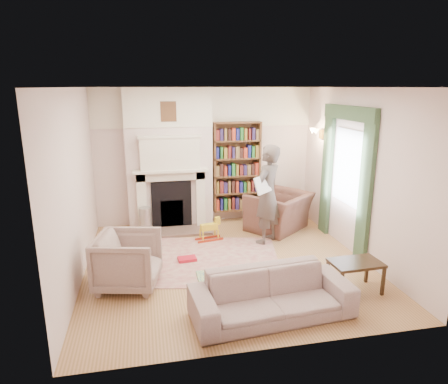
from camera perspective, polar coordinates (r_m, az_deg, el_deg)
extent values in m
plane|color=olive|center=(6.65, 0.43, -10.17)|extent=(4.50, 4.50, 0.00)
plane|color=white|center=(6.02, 0.49, 14.73)|extent=(4.50, 4.50, 0.00)
plane|color=beige|center=(8.36, -2.73, 5.11)|extent=(4.50, 0.00, 4.50)
plane|color=beige|center=(4.10, 6.96, -5.40)|extent=(4.50, 0.00, 4.50)
plane|color=beige|center=(6.14, -20.54, 0.60)|extent=(0.00, 4.50, 4.50)
plane|color=beige|center=(7.00, 18.82, 2.40)|extent=(0.00, 4.50, 4.50)
cube|color=beige|center=(8.11, -7.80, 4.68)|extent=(1.70, 0.35, 2.80)
cube|color=silver|center=(7.86, -7.61, 3.04)|extent=(1.47, 0.24, 0.05)
cube|color=black|center=(8.13, -7.48, -1.81)|extent=(0.80, 0.06, 0.96)
cube|color=silver|center=(7.82, -7.71, 5.47)|extent=(1.15, 0.18, 0.62)
cube|color=brown|center=(8.40, 1.82, 3.60)|extent=(1.00, 0.24, 1.85)
cube|color=silver|center=(7.32, 17.21, 3.45)|extent=(0.02, 0.90, 1.30)
cube|color=#2E452C|center=(6.76, 19.57, 0.18)|extent=(0.07, 0.32, 2.40)
cube|color=#2E452C|center=(7.96, 14.48, 2.69)|extent=(0.07, 0.32, 2.40)
cube|color=#2E452C|center=(7.18, 17.46, 10.73)|extent=(0.09, 1.70, 0.24)
cube|color=beige|center=(6.78, -3.32, -9.63)|extent=(2.91, 2.44, 0.01)
imported|color=#4B2928|center=(8.11, 7.85, -2.78)|extent=(1.54, 1.52, 0.75)
imported|color=#B3A593|center=(5.95, -13.55, -9.53)|extent=(1.04, 1.02, 0.79)
imported|color=#B6A896|center=(5.17, 6.86, -14.39)|extent=(2.08, 0.97, 0.59)
imported|color=#4F443F|center=(7.27, 6.18, -0.38)|extent=(0.79, 0.77, 1.83)
cube|color=silver|center=(6.98, 5.55, 1.05)|extent=(0.41, 0.39, 0.30)
cylinder|color=#A8AAB0|center=(7.93, -11.11, -4.10)|extent=(0.28, 0.28, 0.55)
cube|color=#E2E14F|center=(6.19, -2.15, -11.89)|extent=(0.36, 0.36, 0.03)
cube|color=red|center=(6.75, -5.29, -9.50)|extent=(0.32, 0.23, 0.05)
cube|color=red|center=(6.28, 2.48, -11.57)|extent=(0.29, 0.27, 0.02)
cube|color=red|center=(6.39, 3.15, -11.08)|extent=(0.25, 0.20, 0.02)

